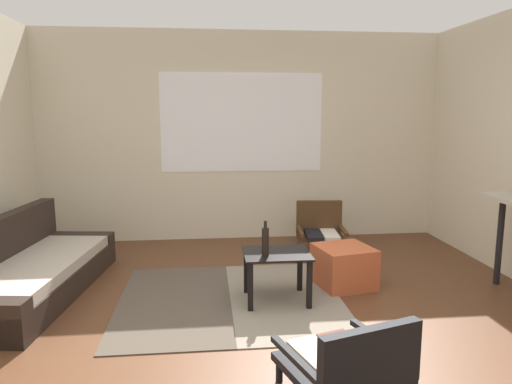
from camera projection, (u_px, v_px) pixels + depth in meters
The scene contains 9 objects.
ground_plane at pixel (274, 343), 3.51m from camera, with size 7.80×7.80×0.00m, color #56331E.
far_wall_with_window at pixel (242, 137), 6.28m from camera, with size 5.60×0.13×2.70m.
area_rug at pixel (230, 299), 4.31m from camera, with size 1.99×1.85×0.01m.
couch at pixel (29, 272), 4.39m from camera, with size 1.06×2.18×0.72m.
coffee_table at pixel (277, 263), 4.23m from camera, with size 0.59×0.50×0.45m.
armchair_by_window at pixel (321, 230), 5.79m from camera, with size 0.61×0.58×0.59m.
armchair_striped_foreground at pixel (349, 363), 2.76m from camera, with size 0.79×0.78×0.54m.
ottoman_orange at pixel (344, 266), 4.63m from camera, with size 0.50×0.50×0.39m, color #BC5633.
glass_bottle at pixel (265, 241), 4.10m from camera, with size 0.06×0.06×0.31m.
Camera 1 is at (-0.48, -3.24, 1.67)m, focal length 33.53 mm.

